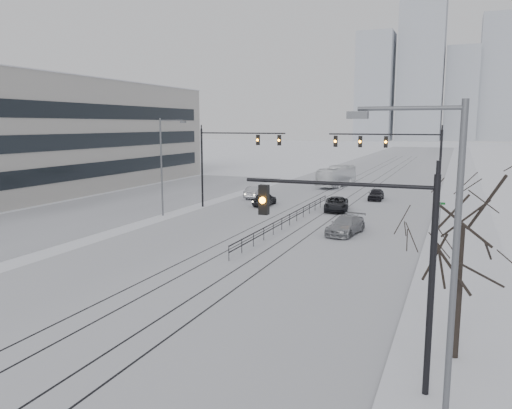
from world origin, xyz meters
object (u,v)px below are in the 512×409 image
bare_tree (462,240)px  box_truck (337,176)px  sedan_sb_outer (256,192)px  sedan_nb_far (376,194)px  traffic_mast_near (378,251)px  sedan_nb_right (346,225)px  sedan_nb_front (336,204)px  sedan_sb_inner (265,199)px

bare_tree → box_truck: bare_tree is taller
sedan_sb_outer → sedan_nb_far: sedan_sb_outer is taller
traffic_mast_near → bare_tree: bearing=51.2°
traffic_mast_near → sedan_nb_right: (-5.70, 22.42, -3.87)m
sedan_nb_right → sedan_nb_front: bearing=115.5°
traffic_mast_near → sedan_nb_far: size_ratio=1.86×
sedan_nb_far → traffic_mast_near: bearing=-82.8°
traffic_mast_near → box_truck: (-13.37, 52.30, -3.18)m
sedan_nb_front → box_truck: (-4.58, 19.70, 0.70)m
sedan_sb_inner → sedan_sb_outer: (-2.83, 4.65, 0.03)m
bare_tree → sedan_sb_inner: bare_tree is taller
traffic_mast_near → box_truck: size_ratio=0.71×
sedan_sb_inner → traffic_mast_near: bearing=114.8°
traffic_mast_near → sedan_nb_right: traffic_mast_near is taller
sedan_nb_front → box_truck: 20.24m
bare_tree → box_truck: (-15.78, 49.29, -3.11)m
sedan_nb_front → sedan_nb_far: sedan_nb_front is taller
bare_tree → sedan_nb_far: 39.55m
sedan_sb_outer → sedan_nb_right: size_ratio=0.91×
sedan_nb_far → box_truck: 13.02m
sedan_nb_front → sedan_nb_far: 9.15m
sedan_sb_inner → sedan_nb_far: size_ratio=1.08×
box_truck → sedan_nb_front: bearing=109.8°
sedan_sb_outer → box_truck: box_truck is taller
bare_tree → box_truck: 51.85m
bare_tree → sedan_sb_outer: bare_tree is taller
sedan_sb_outer → sedan_nb_right: 20.42m
sedan_nb_right → box_truck: box_truck is taller
bare_tree → sedan_nb_right: 21.39m
sedan_nb_front → bare_tree: bearing=-80.0°
sedan_nb_front → box_truck: bearing=92.4°
sedan_nb_front → sedan_nb_right: 10.63m
bare_tree → sedan_nb_right: bearing=112.7°
sedan_sb_inner → sedan_nb_front: 7.75m
bare_tree → sedan_nb_far: bearing=102.8°
sedan_sb_inner → sedan_nb_right: size_ratio=0.84×
sedan_nb_right → sedan_sb_outer: bearing=140.6°
sedan_nb_front → sedan_nb_right: sedan_nb_right is taller
sedan_sb_inner → box_truck: (3.16, 19.34, 0.69)m
traffic_mast_near → sedan_nb_front: (-8.79, 32.59, -3.88)m
traffic_mast_near → box_truck: 54.07m
sedan_sb_outer → sedan_nb_front: bearing=153.4°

